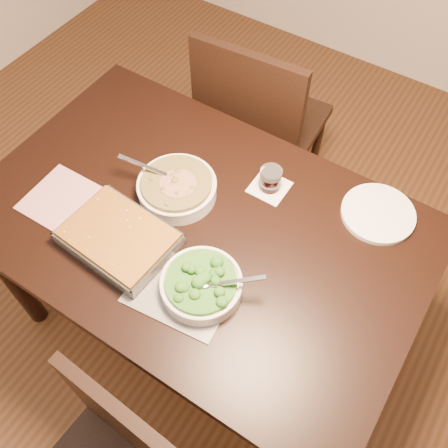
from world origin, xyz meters
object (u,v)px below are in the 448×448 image
at_px(baking_dish, 119,238).
at_px(chair_far, 258,123).
at_px(stew_bowl, 177,187).
at_px(broccoli_bowl, 201,285).
at_px(dinner_plate, 378,213).
at_px(wine_tumbler, 270,179).
at_px(table, 198,239).

bearing_deg(baking_dish, chair_far, 94.96).
height_order(stew_bowl, chair_far, chair_far).
xyz_separation_m(broccoli_bowl, baking_dish, (-0.29, -0.00, -0.00)).
height_order(broccoli_bowl, dinner_plate, broccoli_bowl).
distance_m(broccoli_bowl, dinner_plate, 0.60).
height_order(baking_dish, wine_tumbler, wine_tumbler).
height_order(stew_bowl, dinner_plate, stew_bowl).
distance_m(baking_dish, wine_tumbler, 0.51).
bearing_deg(baking_dish, broccoli_bowl, 4.80).
bearing_deg(wine_tumbler, dinner_plate, 14.66).
relative_size(broccoli_bowl, wine_tumbler, 3.03).
bearing_deg(stew_bowl, chair_far, 94.72).
xyz_separation_m(baking_dish, chair_far, (-0.02, 0.85, -0.24)).
height_order(dinner_plate, chair_far, chair_far).
xyz_separation_m(table, broccoli_bowl, (0.14, -0.18, 0.13)).
height_order(wine_tumbler, chair_far, chair_far).
xyz_separation_m(table, baking_dish, (-0.15, -0.19, 0.12)).
bearing_deg(table, baking_dish, -128.42).
distance_m(stew_bowl, dinner_plate, 0.63).
relative_size(broccoli_bowl, dinner_plate, 1.06).
relative_size(dinner_plate, chair_far, 0.24).
xyz_separation_m(table, chair_far, (-0.17, 0.67, -0.12)).
relative_size(wine_tumbler, chair_far, 0.08).
xyz_separation_m(table, stew_bowl, (-0.11, 0.06, 0.13)).
bearing_deg(table, wine_tumbler, 63.76).
bearing_deg(dinner_plate, broccoli_bowl, -121.50).
distance_m(broccoli_bowl, wine_tumbler, 0.42).
relative_size(stew_bowl, chair_far, 0.29).
xyz_separation_m(baking_dish, dinner_plate, (0.61, 0.52, -0.02)).
relative_size(stew_bowl, wine_tumbler, 3.46).
relative_size(table, broccoli_bowl, 5.79).
distance_m(table, chair_far, 0.70).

